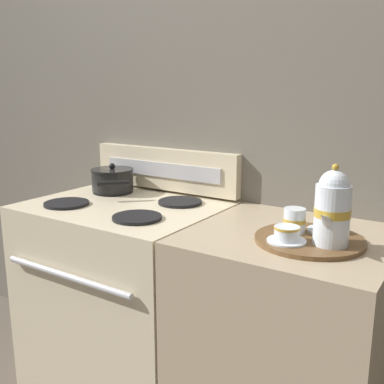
# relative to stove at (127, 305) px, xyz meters

# --- Properties ---
(wall_back) EXTENTS (6.00, 0.05, 2.20)m
(wall_back) POSITION_rel_stove_xyz_m (0.33, 0.33, 0.64)
(wall_back) COLOR #666056
(wall_back) RESTS_ON ground
(stove) EXTENTS (0.78, 0.64, 0.92)m
(stove) POSITION_rel_stove_xyz_m (0.00, 0.00, 0.00)
(stove) COLOR beige
(stove) RESTS_ON ground
(control_panel) EXTENTS (0.76, 0.05, 0.19)m
(control_panel) POSITION_rel_stove_xyz_m (0.00, 0.28, 0.56)
(control_panel) COLOR beige
(control_panel) RESTS_ON stove
(side_counter) EXTENTS (0.65, 0.61, 0.91)m
(side_counter) POSITION_rel_stove_xyz_m (0.72, 0.00, -0.00)
(side_counter) COLOR tan
(side_counter) RESTS_ON ground
(saucepan) EXTENTS (0.26, 0.26, 0.12)m
(saucepan) POSITION_rel_stove_xyz_m (-0.18, 0.14, 0.51)
(saucepan) COLOR black
(saucepan) RESTS_ON stove
(serving_tray) EXTENTS (0.34, 0.34, 0.01)m
(serving_tray) POSITION_rel_stove_xyz_m (0.80, -0.04, 0.46)
(serving_tray) COLOR brown
(serving_tray) RESTS_ON side_counter
(teapot) EXTENTS (0.11, 0.17, 0.24)m
(teapot) POSITION_rel_stove_xyz_m (0.87, -0.07, 0.58)
(teapot) COLOR silver
(teapot) RESTS_ON serving_tray
(teacup_left) EXTENTS (0.12, 0.12, 0.05)m
(teacup_left) POSITION_rel_stove_xyz_m (0.75, -0.12, 0.49)
(teacup_left) COLOR silver
(teacup_left) RESTS_ON serving_tray
(teacup_right) EXTENTS (0.12, 0.12, 0.05)m
(teacup_right) POSITION_rel_stove_xyz_m (0.82, 0.05, 0.49)
(teacup_right) COLOR silver
(teacup_right) RESTS_ON serving_tray
(creamer_jug) EXTENTS (0.07, 0.07, 0.08)m
(creamer_jug) POSITION_rel_stove_xyz_m (0.74, -0.02, 0.51)
(creamer_jug) COLOR silver
(creamer_jug) RESTS_ON serving_tray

